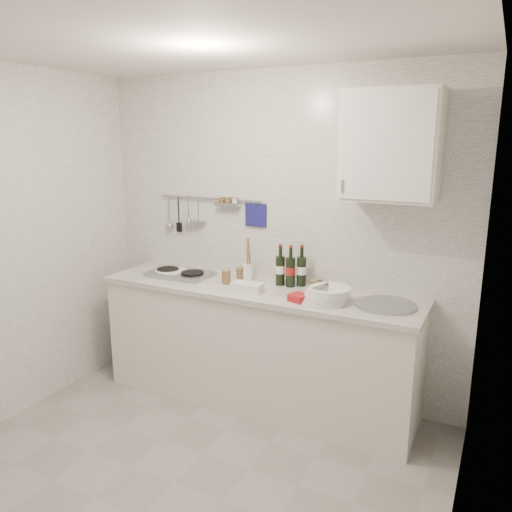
{
  "coord_description": "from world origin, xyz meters",
  "views": [
    {
      "loc": [
        1.6,
        -2.07,
        1.99
      ],
      "look_at": [
        0.09,
        0.9,
        1.21
      ],
      "focal_mm": 35.0,
      "sensor_mm": 36.0,
      "label": 1
    }
  ],
  "objects_px": {
    "wine_bottles": "(291,266)",
    "utensil_crock": "(248,270)",
    "wall_cabinet": "(392,146)",
    "plate_stack_hob": "(170,272)",
    "plate_stack_sink": "(326,295)"
  },
  "relations": [
    {
      "from": "plate_stack_hob",
      "to": "plate_stack_sink",
      "type": "distance_m",
      "value": 1.36
    },
    {
      "from": "wall_cabinet",
      "to": "plate_stack_hob",
      "type": "bearing_deg",
      "value": -175.62
    },
    {
      "from": "plate_stack_hob",
      "to": "plate_stack_sink",
      "type": "relative_size",
      "value": 0.81
    },
    {
      "from": "wall_cabinet",
      "to": "utensil_crock",
      "type": "relative_size",
      "value": 2.08
    },
    {
      "from": "wine_bottles",
      "to": "plate_stack_sink",
      "type": "bearing_deg",
      "value": -33.87
    },
    {
      "from": "plate_stack_hob",
      "to": "utensil_crock",
      "type": "distance_m",
      "value": 0.66
    },
    {
      "from": "plate_stack_hob",
      "to": "wall_cabinet",
      "type": "bearing_deg",
      "value": 4.38
    },
    {
      "from": "plate_stack_sink",
      "to": "utensil_crock",
      "type": "bearing_deg",
      "value": 161.61
    },
    {
      "from": "wall_cabinet",
      "to": "utensil_crock",
      "type": "bearing_deg",
      "value": 178.97
    },
    {
      "from": "wall_cabinet",
      "to": "utensil_crock",
      "type": "height_order",
      "value": "wall_cabinet"
    },
    {
      "from": "wall_cabinet",
      "to": "plate_stack_sink",
      "type": "xyz_separation_m",
      "value": [
        -0.33,
        -0.22,
        -0.98
      ]
    },
    {
      "from": "wine_bottles",
      "to": "utensil_crock",
      "type": "height_order",
      "value": "utensil_crock"
    },
    {
      "from": "wine_bottles",
      "to": "utensil_crock",
      "type": "relative_size",
      "value": 0.92
    },
    {
      "from": "plate_stack_hob",
      "to": "utensil_crock",
      "type": "xyz_separation_m",
      "value": [
        0.64,
        0.15,
        0.06
      ]
    },
    {
      "from": "plate_stack_sink",
      "to": "wine_bottles",
      "type": "distance_m",
      "value": 0.45
    }
  ]
}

